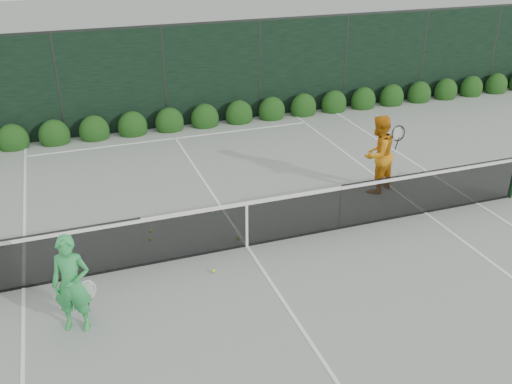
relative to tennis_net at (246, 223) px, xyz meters
name	(u,v)px	position (x,y,z in m)	size (l,w,h in m)	color
ground	(247,246)	(0.02, 0.00, -0.53)	(80.00, 80.00, 0.00)	gray
tennis_net	(246,223)	(0.00, 0.00, 0.00)	(12.90, 0.10, 1.07)	black
player_woman	(72,284)	(-3.26, -1.40, 0.28)	(0.70, 0.57, 1.63)	green
player_man	(378,154)	(3.68, 1.38, 0.39)	(1.10, 1.00, 1.84)	orange
court_lines	(247,246)	(0.02, 0.00, -0.53)	(11.03, 23.83, 0.01)	white
windscreen_fence	(307,249)	(0.02, -2.71, 0.98)	(32.00, 21.07, 3.06)	black
hedge_row	(170,123)	(0.02, 7.15, -0.30)	(31.66, 0.65, 0.94)	#13360E
tennis_balls	(187,244)	(-1.08, 0.43, -0.50)	(1.74, 1.91, 0.07)	#BFEA34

